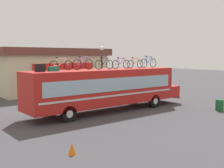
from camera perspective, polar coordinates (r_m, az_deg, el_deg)
The scene contains 14 objects.
ground_plane at distance 20.28m, azimuth -1.51°, elevation -5.69°, with size 120.00×120.00×0.00m, color #423F44.
bus at distance 20.13m, azimuth -1.01°, elevation -0.63°, with size 13.17×2.66×3.08m.
luggage_bag_1 at distance 17.59m, azimuth -14.58°, elevation 3.26°, with size 0.49×0.52×0.48m, color black.
luggage_bag_2 at distance 17.97m, azimuth -12.02°, elevation 3.06°, with size 0.65×0.39×0.28m, color #1E7F66.
rooftop_bicycle_1 at distance 18.45m, azimuth -10.41°, elevation 3.87°, with size 1.73×0.44×0.88m.
rooftop_bicycle_2 at distance 19.25m, azimuth -5.98°, elevation 4.10°, with size 1.71×0.44×0.96m.
rooftop_bicycle_3 at distance 19.85m, azimuth -1.60°, elevation 4.11°, with size 1.65×0.44×0.90m.
rooftop_bicycle_4 at distance 20.68m, azimuth 1.84°, elevation 4.16°, with size 1.74×0.44×0.87m.
rooftop_bicycle_5 at distance 21.84m, azimuth 4.81°, elevation 4.22°, with size 1.71×0.44×0.86m.
rooftop_bicycle_6 at distance 23.00m, azimuth 7.51°, elevation 4.37°, with size 1.83×0.44×0.98m.
roadside_building at distance 32.29m, azimuth -13.04°, elevation 2.89°, with size 12.27×8.06×4.84m.
trash_bin at distance 21.98m, azimuth 21.25°, elevation -4.09°, with size 0.58×0.58×0.83m, color #1E592D.
traffic_cone at distance 11.78m, azimuth -8.22°, elevation -13.09°, with size 0.33×0.33×0.48m, color orange.
street_lamp at distance 25.19m, azimuth -2.12°, elevation 3.86°, with size 0.38×0.38×4.88m.
Camera 1 is at (-12.03, -15.81, 4.05)m, focal length 44.46 mm.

